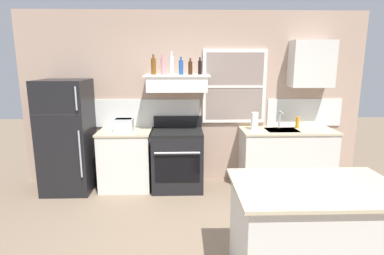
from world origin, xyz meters
TOP-DOWN VIEW (x-y plane):
  - back_wall at (0.03, 2.23)m, footprint 5.40×0.11m
  - refrigerator at (-1.90, 1.84)m, footprint 0.70×0.72m
  - counter_left_of_stove at (-1.05, 1.90)m, footprint 0.79×0.63m
  - toaster at (-1.06, 1.87)m, footprint 0.30×0.20m
  - stove_range at (-0.25, 1.86)m, footprint 0.76×0.69m
  - range_hood_shelf at (-0.25, 1.96)m, footprint 0.96×0.52m
  - bottle_amber_wine at (-0.60, 1.99)m, footprint 0.07×0.07m
  - bottle_rose_pink at (-0.45, 1.92)m, footprint 0.07×0.07m
  - bottle_clear_tall at (-0.33, 1.91)m, footprint 0.06×0.06m
  - bottle_blue_liqueur at (-0.19, 1.95)m, footprint 0.07×0.07m
  - bottle_brown_stout at (-0.05, 1.96)m, footprint 0.06×0.06m
  - bottle_balsamic_dark at (0.09, 2.00)m, footprint 0.06×0.06m
  - counter_right_with_sink at (1.45, 1.90)m, footprint 1.43×0.63m
  - sink_faucet at (1.35, 2.00)m, footprint 0.03×0.17m
  - paper_towel_roll at (0.93, 1.90)m, footprint 0.11×0.11m
  - dish_soap_bottle at (1.63, 2.00)m, footprint 0.06×0.06m
  - kitchen_island at (0.96, -0.31)m, footprint 1.40×0.90m
  - upper_cabinet_right at (1.80, 2.04)m, footprint 0.64×0.32m

SIDE VIEW (x-z plane):
  - counter_left_of_stove at x=-1.05m, z-range 0.00..0.91m
  - counter_right_with_sink at x=1.45m, z-range 0.00..0.91m
  - kitchen_island at x=0.96m, z-range 0.00..0.91m
  - stove_range at x=-0.25m, z-range -0.08..1.01m
  - refrigerator at x=-1.90m, z-range 0.00..1.68m
  - dish_soap_bottle at x=1.63m, z-range 0.91..1.09m
  - toaster at x=-1.06m, z-range 0.91..1.10m
  - paper_towel_roll at x=0.93m, z-range 0.91..1.18m
  - sink_faucet at x=1.35m, z-range 0.94..1.22m
  - back_wall at x=0.03m, z-range 0.00..2.70m
  - range_hood_shelf at x=-0.25m, z-range 1.50..1.75m
  - bottle_brown_stout at x=-0.05m, z-range 1.73..1.97m
  - bottle_balsamic_dark at x=0.09m, z-range 1.72..1.98m
  - bottle_blue_liqueur at x=-0.19m, z-range 1.72..1.99m
  - bottle_amber_wine at x=-0.60m, z-range 1.72..2.02m
  - bottle_rose_pink at x=-0.45m, z-range 1.72..2.02m
  - bottle_clear_tall at x=-0.33m, z-range 1.72..2.06m
  - upper_cabinet_right at x=1.80m, z-range 1.55..2.25m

